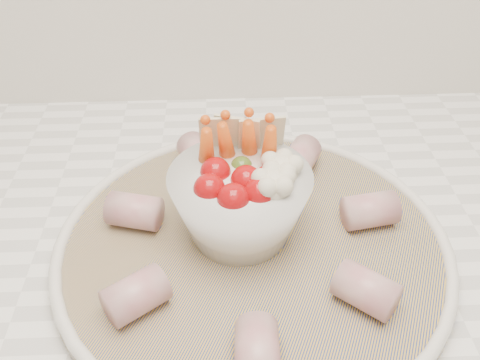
{
  "coord_description": "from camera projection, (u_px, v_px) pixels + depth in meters",
  "views": [
    {
      "loc": [
        -0.1,
        1.06,
        1.3
      ],
      "look_at": [
        -0.08,
        1.45,
        1.0
      ],
      "focal_mm": 40.0,
      "sensor_mm": 36.0,
      "label": 1
    }
  ],
  "objects": [
    {
      "name": "cured_meat_rolls",
      "position": [
        252.0,
        229.0,
        0.51
      ],
      "size": [
        0.29,
        0.32,
        0.03
      ],
      "color": "#AE4F5D",
      "rests_on": "serving_platter"
    },
    {
      "name": "veggie_bowl",
      "position": [
        241.0,
        198.0,
        0.51
      ],
      "size": [
        0.14,
        0.14,
        0.11
      ],
      "color": "white",
      "rests_on": "serving_platter"
    },
    {
      "name": "serving_platter",
      "position": [
        253.0,
        245.0,
        0.53
      ],
      "size": [
        0.51,
        0.51,
        0.02
      ],
      "color": "navy",
      "rests_on": "kitchen_counter"
    }
  ]
}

